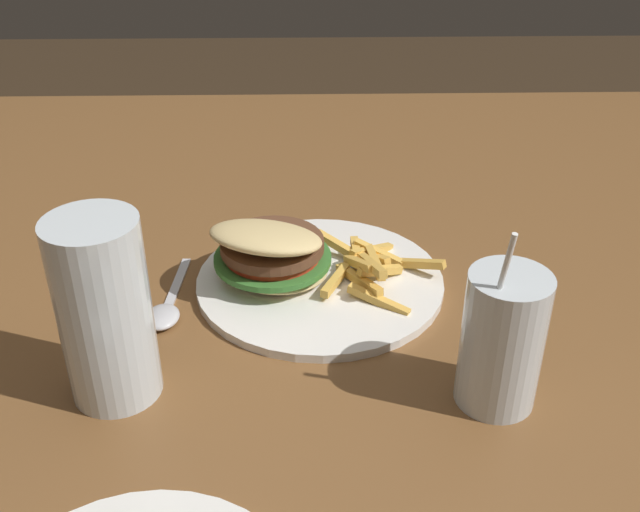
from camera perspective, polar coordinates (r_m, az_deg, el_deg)
The scene contains 5 objects.
dining_table at distance 0.89m, azimuth 4.12°, elevation -10.69°, with size 1.44×1.41×0.77m.
meal_plate_near at distance 0.84m, azimuth -1.81°, elevation -0.69°, with size 0.28×0.28×0.09m.
beer_glass at distance 0.68m, azimuth -16.06°, elevation -4.21°, with size 0.08×0.08×0.18m.
juice_glass at distance 0.68m, azimuth 13.64°, elevation -6.63°, with size 0.07×0.07×0.19m.
spoon at distance 0.81m, azimuth -11.81°, elevation -4.24°, with size 0.04×0.15×0.01m.
Camera 1 is at (0.08, 0.66, 1.24)m, focal length 42.00 mm.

